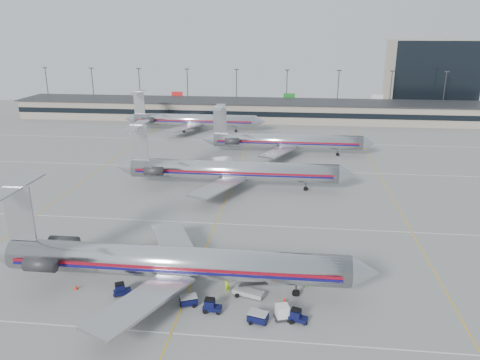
# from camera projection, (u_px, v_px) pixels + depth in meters

# --- Properties ---
(ground) EXTENTS (260.00, 260.00, 0.00)m
(ground) POSITION_uv_depth(u_px,v_px,m) (204.00, 252.00, 64.26)
(ground) COLOR gray
(ground) RESTS_ON ground
(apron_markings) EXTENTS (160.00, 0.15, 0.02)m
(apron_markings) POSITION_uv_depth(u_px,v_px,m) (216.00, 223.00, 73.70)
(apron_markings) COLOR silver
(apron_markings) RESTS_ON ground
(terminal) EXTENTS (162.00, 17.00, 6.25)m
(terminal) POSITION_uv_depth(u_px,v_px,m) (258.00, 110.00, 155.78)
(terminal) COLOR gray
(terminal) RESTS_ON ground
(light_mast_row) EXTENTS (163.60, 0.40, 15.28)m
(light_mast_row) POSITION_uv_depth(u_px,v_px,m) (261.00, 88.00, 167.34)
(light_mast_row) COLOR #38383D
(light_mast_row) RESTS_ON ground
(distant_building) EXTENTS (30.00, 20.00, 25.00)m
(distant_building) POSITION_uv_depth(u_px,v_px,m) (430.00, 75.00, 174.57)
(distant_building) COLOR tan
(distant_building) RESTS_ON ground
(jet_foreground) EXTENTS (46.79, 27.55, 12.25)m
(jet_foreground) POSITION_uv_depth(u_px,v_px,m) (167.00, 261.00, 54.35)
(jet_foreground) COLOR silver
(jet_foreground) RESTS_ON ground
(jet_second_row) EXTENTS (46.08, 27.13, 12.06)m
(jet_second_row) POSITION_uv_depth(u_px,v_px,m) (228.00, 170.00, 89.04)
(jet_second_row) COLOR silver
(jet_second_row) RESTS_ON ground
(jet_third_row) EXTENTS (41.89, 25.77, 11.46)m
(jet_third_row) POSITION_uv_depth(u_px,v_px,m) (283.00, 141.00, 112.80)
(jet_third_row) COLOR silver
(jet_third_row) RESTS_ON ground
(jet_back_row) EXTENTS (42.39, 26.07, 11.59)m
(jet_back_row) POSITION_uv_depth(u_px,v_px,m) (192.00, 120.00, 138.14)
(jet_back_row) COLOR silver
(jet_back_row) RESTS_ON ground
(tug_left) EXTENTS (2.15, 1.75, 1.57)m
(tug_left) POSITION_uv_depth(u_px,v_px,m) (121.00, 290.00, 53.72)
(tug_left) COLOR black
(tug_left) RESTS_ON ground
(tug_center) EXTENTS (2.03, 1.10, 1.61)m
(tug_center) POSITION_uv_depth(u_px,v_px,m) (211.00, 306.00, 50.60)
(tug_center) COLOR black
(tug_center) RESTS_ON ground
(tug_right) EXTENTS (2.13, 1.52, 1.56)m
(tug_right) POSITION_uv_depth(u_px,v_px,m) (297.00, 316.00, 48.82)
(tug_right) COLOR black
(tug_right) RESTS_ON ground
(cart_inner) EXTENTS (2.24, 1.92, 1.07)m
(cart_inner) POSITION_uv_depth(u_px,v_px,m) (189.00, 300.00, 51.95)
(cart_inner) COLOR black
(cart_inner) RESTS_ON ground
(cart_outer) EXTENTS (2.29, 1.85, 1.14)m
(cart_outer) POSITION_uv_depth(u_px,v_px,m) (258.00, 317.00, 48.86)
(cart_outer) COLOR black
(cart_outer) RESTS_ON ground
(uld_container) EXTENTS (1.90, 1.73, 1.66)m
(uld_container) POSITION_uv_depth(u_px,v_px,m) (282.00, 312.00, 49.29)
(uld_container) COLOR #2D2D30
(uld_container) RESTS_ON ground
(belt_loader) EXTENTS (4.35, 2.34, 2.23)m
(belt_loader) POSITION_uv_depth(u_px,v_px,m) (249.00, 291.00, 53.67)
(belt_loader) COLOR #9D9D9D
(belt_loader) RESTS_ON ground
(ramp_worker_near) EXTENTS (0.79, 0.74, 1.82)m
(ramp_worker_near) POSITION_uv_depth(u_px,v_px,m) (227.00, 285.00, 54.30)
(ramp_worker_near) COLOR #B3DA14
(ramp_worker_near) RESTS_ON ground
(ramp_worker_far) EXTENTS (1.06, 0.96, 1.78)m
(ramp_worker_far) POSITION_uv_depth(u_px,v_px,m) (307.00, 281.00, 55.21)
(ramp_worker_far) COLOR #8EEA16
(ramp_worker_far) RESTS_ON ground
(cone_right) EXTENTS (0.58, 0.58, 0.64)m
(cone_right) POSITION_uv_depth(u_px,v_px,m) (284.00, 300.00, 52.42)
(cone_right) COLOR red
(cone_right) RESTS_ON ground
(cone_left) EXTENTS (0.57, 0.57, 0.64)m
(cone_left) POSITION_uv_depth(u_px,v_px,m) (76.00, 287.00, 55.10)
(cone_left) COLOR red
(cone_left) RESTS_ON ground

